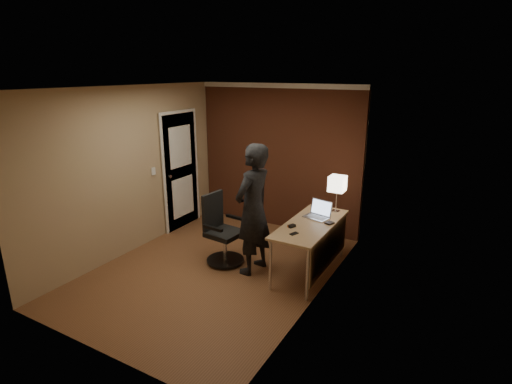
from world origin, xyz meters
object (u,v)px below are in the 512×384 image
desk_lamp (337,184)px  mouse (292,226)px  office_chair (221,233)px  desk (315,233)px  wallet (329,223)px  person (253,210)px  laptop (319,213)px  phone (294,234)px

desk_lamp → mouse: desk_lamp is taller
desk_lamp → office_chair: (-1.39, -0.93, -0.70)m
desk → desk_lamp: desk_lamp is taller
desk_lamp → office_chair: size_ratio=0.53×
wallet → person: person is taller
mouse → person: person is taller
laptop → wallet: bearing=-38.5°
mouse → wallet: 0.53m
laptop → desk: bearing=-76.9°
laptop → desk_lamp: bearing=66.6°
laptop → mouse: bearing=-107.8°
laptop → mouse: 0.56m
phone → wallet: wallet is taller
mouse → office_chair: bearing=-154.0°
desk → laptop: (-0.06, 0.27, 0.19)m
desk → person: size_ratio=0.83×
mouse → wallet: mouse is taller
desk_lamp → office_chair: 1.81m
office_chair → person: 0.70m
phone → office_chair: office_chair is taller
mouse → phone: mouse is taller
desk → person: bearing=-156.7°
office_chair → person: size_ratio=0.56×
wallet → person: 1.04m
wallet → person: bearing=-155.1°
laptop → phone: laptop is taller
desk_lamp → mouse: size_ratio=5.35×
mouse → phone: size_ratio=0.87×
phone → laptop: bearing=105.7°
desk_lamp → wallet: desk_lamp is taller
office_chair → desk_lamp: bearing=33.7°
desk_lamp → wallet: bearing=-80.9°
mouse → wallet: bearing=64.8°
laptop → phone: size_ratio=3.30×
phone → desk_lamp: bearing=99.4°
mouse → laptop: bearing=94.5°
mouse → phone: bearing=-36.1°
laptop → phone: bearing=-94.1°
laptop → wallet: (0.22, -0.18, -0.05)m
wallet → desk_lamp: bearing=99.1°
desk → mouse: 0.38m
wallet → person: size_ratio=0.06×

